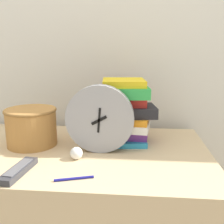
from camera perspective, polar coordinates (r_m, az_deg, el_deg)
The scene contains 7 objects.
wall_back at distance 1.38m, azimuth -5.63°, elevation 16.74°, with size 6.00×0.04×2.40m.
desk_clock at distance 0.99m, azimuth -2.67°, elevation -1.52°, with size 0.26×0.05×0.26m.
book_stack at distance 1.10m, azimuth 2.51°, elevation 0.11°, with size 0.28×0.22×0.27m.
basket at distance 1.12m, azimuth -17.14°, elevation -2.84°, with size 0.21×0.21×0.15m.
tv_remote at distance 0.90m, azimuth -19.67°, elevation -11.84°, with size 0.06×0.18×0.02m.
crumpled_paper_ball at distance 0.96m, azimuth -7.76°, elevation -8.87°, with size 0.04×0.04×0.04m.
pen at distance 0.83m, azimuth -8.27°, elevation -14.14°, with size 0.12×0.04×0.01m.
Camera 1 is at (0.25, -0.64, 1.11)m, focal length 42.00 mm.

